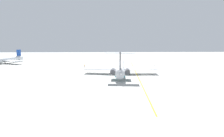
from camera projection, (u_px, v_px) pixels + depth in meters
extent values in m
plane|color=#ADADA8|center=(145.00, 75.00, 85.29)|extent=(302.07, 302.07, 0.00)
cylinder|color=silver|center=(121.00, 68.00, 87.51)|extent=(34.45, 6.79, 3.65)
cone|color=silver|center=(121.00, 63.00, 104.40)|extent=(4.11, 3.84, 3.51)
cone|color=silver|center=(120.00, 74.00, 70.57)|extent=(5.59, 3.58, 3.11)
cube|color=teal|center=(121.00, 69.00, 87.64)|extent=(33.70, 6.80, 0.80)
cube|color=silver|center=(101.00, 69.00, 88.90)|extent=(8.58, 16.05, 0.37)
cube|color=silver|center=(141.00, 69.00, 87.83)|extent=(5.90, 15.29, 0.37)
cylinder|color=#515156|center=(113.00, 71.00, 76.00)|extent=(4.74, 2.53, 2.12)
cube|color=silver|center=(115.00, 71.00, 75.96)|extent=(2.84, 1.41, 0.44)
cylinder|color=#515156|center=(127.00, 71.00, 75.67)|extent=(4.74, 2.53, 2.12)
cube|color=silver|center=(126.00, 71.00, 75.70)|extent=(2.84, 1.41, 0.44)
cube|color=black|center=(120.00, 60.00, 72.08)|extent=(4.96, 0.82, 6.47)
cube|color=silver|center=(113.00, 53.00, 71.41)|extent=(3.90, 5.62, 0.26)
cube|color=silver|center=(128.00, 53.00, 71.08)|extent=(3.90, 5.62, 0.26)
cylinder|color=black|center=(121.00, 68.00, 98.09)|extent=(0.40, 0.40, 2.77)
cylinder|color=black|center=(114.00, 71.00, 86.81)|extent=(0.40, 0.40, 2.77)
cylinder|color=black|center=(127.00, 72.00, 86.48)|extent=(0.40, 0.40, 2.77)
cylinder|color=silver|center=(5.00, 60.00, 125.56)|extent=(26.71, 13.97, 3.31)
cube|color=silver|center=(14.00, 61.00, 122.75)|extent=(9.41, 13.50, 0.40)
cube|color=#19429E|center=(19.00, 53.00, 135.74)|extent=(3.44, 1.73, 4.51)
cylinder|color=black|center=(5.00, 62.00, 125.78)|extent=(0.40, 0.40, 2.22)
cylinder|color=black|center=(84.00, 67.00, 108.11)|extent=(0.11, 0.11, 0.87)
cylinder|color=black|center=(84.00, 67.00, 108.22)|extent=(0.11, 0.11, 0.87)
cylinder|color=orange|center=(84.00, 65.00, 108.04)|extent=(0.29, 0.29, 0.69)
sphere|color=#8C6647|center=(84.00, 65.00, 107.97)|extent=(0.27, 0.27, 0.27)
cylinder|color=orange|center=(84.00, 65.00, 107.89)|extent=(0.08, 0.08, 0.58)
cylinder|color=orange|center=(85.00, 65.00, 108.18)|extent=(0.08, 0.08, 0.58)
cylinder|color=black|center=(154.00, 67.00, 107.22)|extent=(0.10, 0.10, 0.79)
cylinder|color=black|center=(154.00, 67.00, 107.36)|extent=(0.10, 0.10, 0.79)
cylinder|color=gray|center=(154.00, 66.00, 107.18)|extent=(0.27, 0.27, 0.63)
sphere|color=#DBB28E|center=(154.00, 65.00, 107.11)|extent=(0.25, 0.25, 0.25)
cylinder|color=gray|center=(154.00, 66.00, 107.00)|extent=(0.07, 0.07, 0.53)
cylinder|color=gray|center=(154.00, 66.00, 107.35)|extent=(0.07, 0.07, 0.53)
cone|color=#EA590F|center=(100.00, 67.00, 107.20)|extent=(0.40, 0.40, 0.55)
cone|color=#EA590F|center=(151.00, 67.00, 106.51)|extent=(0.40, 0.40, 0.55)
cube|color=gold|center=(137.00, 74.00, 88.25)|extent=(98.43, 7.97, 0.01)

